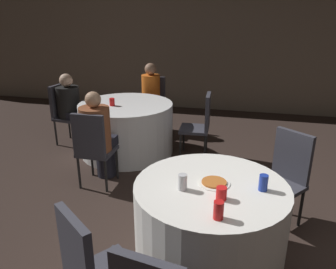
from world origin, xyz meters
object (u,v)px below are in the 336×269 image
object	(u,v)px
table_near	(209,227)
chair_near_northeast	(286,172)
table_far	(127,128)
person_floral_shirt	(99,137)
person_orange_shirt	(150,99)
pizza_plate_near	(214,182)
chair_far_south	(93,145)
chair_far_east	(201,121)
soda_can_red	(219,210)
chair_far_west	(64,109)
chair_near_southwest	(91,267)
soda_can_blue	(263,183)
chair_far_north	(153,99)
person_black_shirt	(73,109)
soda_can_silver	(183,182)

from	to	relation	value
table_near	chair_near_northeast	size ratio (longest dim) A/B	1.26
table_far	person_floral_shirt	size ratio (longest dim) A/B	1.18
person_orange_shirt	pizza_plate_near	world-z (taller)	person_orange_shirt
chair_near_northeast	chair_far_south	size ratio (longest dim) A/B	1.00
chair_far_east	pizza_plate_near	bearing A→B (deg)	-172.99
person_floral_shirt	soda_can_red	size ratio (longest dim) A/B	9.41
chair_far_west	person_floral_shirt	xyz separation A→B (m)	(1.08, -1.08, 0.04)
chair_near_southwest	person_floral_shirt	world-z (taller)	person_floral_shirt
chair_far_south	table_far	bearing A→B (deg)	90.00
soda_can_blue	pizza_plate_near	bearing A→B (deg)	177.08
chair_far_north	chair_far_west	bearing A→B (deg)	43.73
table_near	table_far	distance (m)	2.54
table_far	soda_can_blue	distance (m)	2.80
pizza_plate_near	chair_far_east	bearing A→B (deg)	100.30
person_orange_shirt	table_far	bearing A→B (deg)	90.00
person_black_shirt	pizza_plate_near	distance (m)	3.24
chair_far_south	soda_can_red	size ratio (longest dim) A/B	7.67
person_orange_shirt	chair_far_west	bearing A→B (deg)	38.76
soda_can_red	person_black_shirt	bearing A→B (deg)	133.27
chair_far_north	person_black_shirt	distance (m)	1.40
chair_near_northeast	person_orange_shirt	bearing A→B (deg)	-9.13
chair_far_west	table_near	bearing A→B (deg)	56.50
table_near	chair_far_south	size ratio (longest dim) A/B	1.26
person_orange_shirt	soda_can_silver	world-z (taller)	person_orange_shirt
table_near	chair_near_northeast	xyz separation A→B (m)	(0.63, 0.79, 0.17)
chair_far_south	chair_far_north	xyz separation A→B (m)	(0.10, 2.18, 0.00)
chair_far_south	soda_can_red	xyz separation A→B (m)	(1.55, -1.40, 0.26)
chair_near_northeast	person_black_shirt	xyz separation A→B (m)	(-3.01, 1.42, 0.02)
person_floral_shirt	chair_far_south	bearing A→B (deg)	-90.00
table_near	chair_far_north	distance (m)	3.46
soda_can_silver	soda_can_blue	bearing A→B (deg)	12.45
chair_far_east	person_orange_shirt	xyz separation A→B (m)	(-1.01, 0.86, 0.04)
person_orange_shirt	soda_can_silver	bearing A→B (deg)	115.83
person_orange_shirt	soda_can_blue	distance (m)	3.47
chair_near_northeast	soda_can_red	size ratio (longest dim) A/B	7.67
chair_near_northeast	pizza_plate_near	xyz separation A→B (m)	(-0.61, -0.76, 0.21)
chair_near_northeast	soda_can_silver	xyz separation A→B (m)	(-0.83, -0.90, 0.26)
chair_far_south	soda_can_blue	size ratio (longest dim) A/B	7.67
chair_far_east	person_black_shirt	size ratio (longest dim) A/B	0.84
chair_near_southwest	soda_can_silver	world-z (taller)	chair_near_southwest
person_black_shirt	soda_can_red	size ratio (longest dim) A/B	9.14
chair_far_west	person_black_shirt	distance (m)	0.17
table_far	chair_far_south	world-z (taller)	chair_far_south
chair_near_northeast	soda_can_red	xyz separation A→B (m)	(-0.54, -1.21, 0.26)
table_far	chair_far_west	xyz separation A→B (m)	(-1.08, 0.15, 0.17)
person_orange_shirt	pizza_plate_near	xyz separation A→B (m)	(1.39, -2.97, 0.17)
chair_far_south	person_orange_shirt	distance (m)	2.02
chair_far_west	person_orange_shirt	xyz separation A→B (m)	(1.17, 0.78, 0.04)
chair_near_northeast	soda_can_silver	distance (m)	1.25
chair_far_east	pizza_plate_near	xyz separation A→B (m)	(0.38, -2.11, 0.21)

